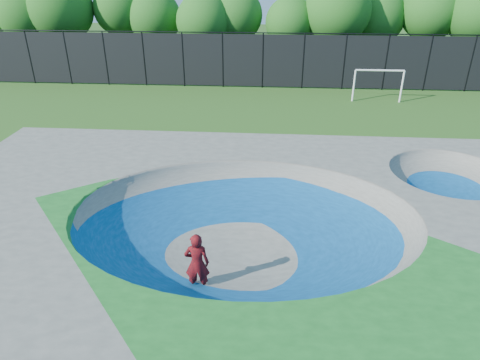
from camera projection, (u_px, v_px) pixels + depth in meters
name	position (u px, v px, depth m)	size (l,w,h in m)	color
ground	(244.00, 251.00, 14.03)	(120.00, 120.00, 0.00)	#265116
skate_deck	(244.00, 232.00, 13.69)	(22.00, 14.00, 1.50)	gray
skater	(197.00, 263.00, 11.93)	(0.70, 0.46, 1.92)	#AC0D13
skateboard	(198.00, 289.00, 12.35)	(0.78, 0.22, 0.05)	black
soccer_goal	(379.00, 80.00, 28.70)	(3.31, 0.12, 2.19)	white
fence	(263.00, 60.00, 31.78)	(48.09, 0.09, 4.04)	black
treeline	(256.00, 13.00, 34.88)	(52.14, 6.96, 8.21)	#412F20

